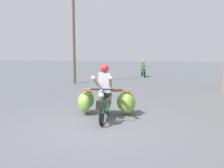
# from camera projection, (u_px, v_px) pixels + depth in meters

# --- Properties ---
(ground_plane) EXTENTS (120.00, 120.00, 0.00)m
(ground_plane) POSITION_uv_depth(u_px,v_px,m) (97.00, 127.00, 5.83)
(ground_plane) COLOR #56595E
(motorbike_main_loaded) EXTENTS (1.82, 1.84, 1.58)m
(motorbike_main_loaded) POSITION_uv_depth(u_px,v_px,m) (107.00, 100.00, 6.88)
(motorbike_main_loaded) COLOR black
(motorbike_main_loaded) RESTS_ON ground
(motorbike_distant_ahead_left) EXTENTS (0.65, 1.58, 1.40)m
(motorbike_distant_ahead_left) POSITION_uv_depth(u_px,v_px,m) (143.00, 70.00, 19.34)
(motorbike_distant_ahead_left) COLOR black
(motorbike_distant_ahead_left) RESTS_ON ground
(utility_pole) EXTENTS (0.18, 0.18, 6.86)m
(utility_pole) POSITION_uv_depth(u_px,v_px,m) (74.00, 30.00, 14.40)
(utility_pole) COLOR brown
(utility_pole) RESTS_ON ground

